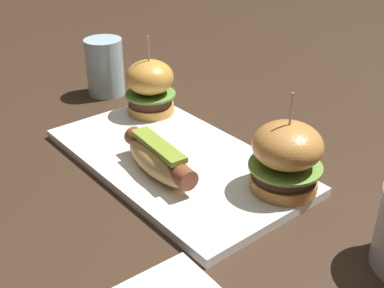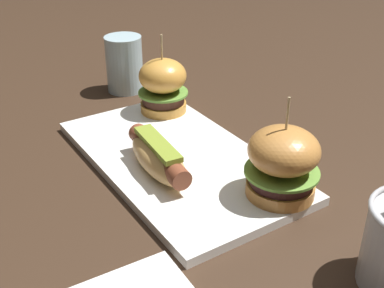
# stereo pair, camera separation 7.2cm
# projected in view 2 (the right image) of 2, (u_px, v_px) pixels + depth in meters

# --- Properties ---
(ground_plane) EXTENTS (3.00, 3.00, 0.00)m
(ground_plane) POSITION_uv_depth(u_px,v_px,m) (178.00, 163.00, 0.78)
(ground_plane) COLOR #382619
(platter_main) EXTENTS (0.42, 0.23, 0.01)m
(platter_main) POSITION_uv_depth(u_px,v_px,m) (178.00, 159.00, 0.78)
(platter_main) COLOR white
(platter_main) RESTS_ON ground
(hot_dog) EXTENTS (0.16, 0.07, 0.05)m
(hot_dog) POSITION_uv_depth(u_px,v_px,m) (158.00, 156.00, 0.72)
(hot_dog) COLOR tan
(hot_dog) RESTS_ON platter_main
(slider_left) EXTENTS (0.09, 0.09, 0.14)m
(slider_left) POSITION_uv_depth(u_px,v_px,m) (163.00, 85.00, 0.90)
(slider_left) COLOR gold
(slider_left) RESTS_ON platter_main
(slider_right) EXTENTS (0.10, 0.10, 0.14)m
(slider_right) POSITION_uv_depth(u_px,v_px,m) (283.00, 162.00, 0.66)
(slider_right) COLOR #C3813D
(slider_right) RESTS_ON platter_main
(water_glass) EXTENTS (0.08, 0.08, 0.11)m
(water_glass) POSITION_uv_depth(u_px,v_px,m) (124.00, 64.00, 1.02)
(water_glass) COLOR silver
(water_glass) RESTS_ON ground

